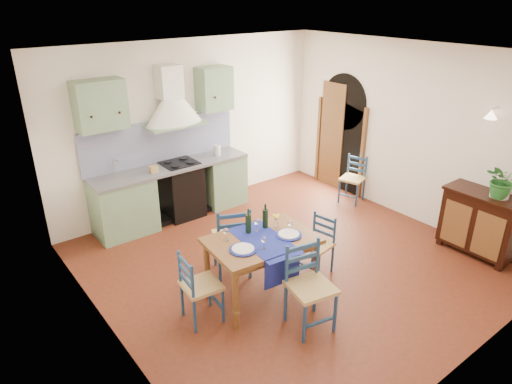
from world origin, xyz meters
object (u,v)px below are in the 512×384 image
Objects in this scene: chair_near at (309,287)px; sideboard at (481,221)px; potted_plant at (503,180)px; dining_table at (262,246)px.

sideboard is at bearing -6.89° from chair_near.
sideboard is (2.97, -0.36, -0.00)m from chair_near.
chair_near is 2.00× the size of potted_plant.
potted_plant is (3.07, -1.25, 0.47)m from dining_table.
sideboard is 2.13× the size of potted_plant.
potted_plant reaches higher than dining_table.
dining_table is 3.24m from sideboard.
potted_plant reaches higher than chair_near.
sideboard is at bearing 97.00° from potted_plant.
dining_table is 1.35× the size of chair_near.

